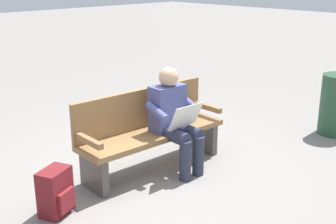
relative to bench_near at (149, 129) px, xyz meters
The scene contains 4 objects.
ground_plane 0.46m from the bench_near, 87.65° to the left, with size 40.00×40.00×0.00m, color gray.
bench_near is the anchor object (origin of this frame).
person_seated 0.33m from the bench_near, 123.17° to the left, with size 0.58×0.58×1.18m.
backpack 1.35m from the bench_near, ahead, with size 0.36×0.33×0.45m.
Camera 1 is at (3.12, 3.47, 2.18)m, focal length 47.25 mm.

